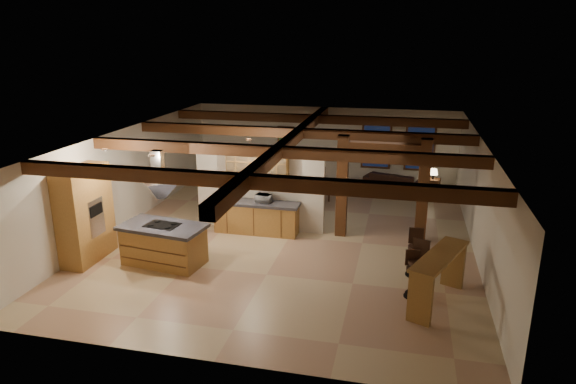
% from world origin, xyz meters
% --- Properties ---
extents(ground, '(12.00, 12.00, 0.00)m').
position_xyz_m(ground, '(0.00, 0.00, 0.00)').
color(ground, tan).
rests_on(ground, ground).
extents(room_walls, '(12.00, 12.00, 12.00)m').
position_xyz_m(room_walls, '(0.00, 0.00, 1.78)').
color(room_walls, beige).
rests_on(room_walls, ground).
extents(ceiling_beams, '(10.00, 12.00, 0.28)m').
position_xyz_m(ceiling_beams, '(0.00, 0.00, 2.76)').
color(ceiling_beams, '#412410').
rests_on(ceiling_beams, room_walls).
extents(timber_posts, '(2.50, 0.30, 2.90)m').
position_xyz_m(timber_posts, '(2.50, 0.50, 1.76)').
color(timber_posts, '#412410').
rests_on(timber_posts, ground).
extents(partition_wall, '(3.80, 0.18, 2.20)m').
position_xyz_m(partition_wall, '(-1.00, 0.50, 1.10)').
color(partition_wall, beige).
rests_on(partition_wall, ground).
extents(pantry_cabinet, '(0.67, 1.60, 2.40)m').
position_xyz_m(pantry_cabinet, '(-4.67, -2.60, 1.20)').
color(pantry_cabinet, olive).
rests_on(pantry_cabinet, ground).
extents(back_counter, '(2.50, 0.66, 0.94)m').
position_xyz_m(back_counter, '(-1.00, 0.11, 0.48)').
color(back_counter, olive).
rests_on(back_counter, ground).
extents(upper_display_cabinet, '(1.80, 0.36, 0.95)m').
position_xyz_m(upper_display_cabinet, '(-1.00, 0.31, 1.85)').
color(upper_display_cabinet, olive).
rests_on(upper_display_cabinet, partition_wall).
extents(range_hood, '(1.10, 1.10, 1.40)m').
position_xyz_m(range_hood, '(-2.67, -2.42, 1.78)').
color(range_hood, silver).
rests_on(range_hood, room_walls).
extents(back_windows, '(2.70, 0.07, 1.70)m').
position_xyz_m(back_windows, '(2.80, 5.93, 1.50)').
color(back_windows, '#412410').
rests_on(back_windows, room_walls).
extents(framed_art, '(0.65, 0.05, 0.85)m').
position_xyz_m(framed_art, '(-1.50, 5.94, 1.70)').
color(framed_art, '#412410').
rests_on(framed_art, room_walls).
extents(recessed_cans, '(3.16, 2.46, 0.03)m').
position_xyz_m(recessed_cans, '(-2.53, -1.93, 2.87)').
color(recessed_cans, silver).
rests_on(recessed_cans, room_walls).
extents(kitchen_island, '(2.21, 1.38, 1.04)m').
position_xyz_m(kitchen_island, '(-2.67, -2.42, 0.52)').
color(kitchen_island, olive).
rests_on(kitchen_island, ground).
extents(dining_table, '(2.30, 1.75, 0.72)m').
position_xyz_m(dining_table, '(-0.61, 2.84, 0.36)').
color(dining_table, '#411C10').
rests_on(dining_table, ground).
extents(sofa, '(2.31, 1.44, 0.63)m').
position_xyz_m(sofa, '(2.74, 5.48, 0.31)').
color(sofa, black).
rests_on(sofa, ground).
extents(microwave, '(0.49, 0.38, 0.24)m').
position_xyz_m(microwave, '(-0.78, 0.11, 1.06)').
color(microwave, silver).
rests_on(microwave, back_counter).
extents(bar_counter, '(1.34, 2.21, 1.14)m').
position_xyz_m(bar_counter, '(3.90, -2.99, 0.77)').
color(bar_counter, olive).
rests_on(bar_counter, ground).
extents(side_table, '(0.58, 0.58, 0.60)m').
position_xyz_m(side_table, '(4.10, 5.01, 0.30)').
color(side_table, '#412410').
rests_on(side_table, ground).
extents(table_lamp, '(0.31, 0.31, 0.37)m').
position_xyz_m(table_lamp, '(4.10, 5.01, 0.87)').
color(table_lamp, black).
rests_on(table_lamp, side_table).
extents(bar_stool_a, '(0.38, 0.40, 1.05)m').
position_xyz_m(bar_stool_a, '(3.39, -2.77, 0.53)').
color(bar_stool_a, black).
rests_on(bar_stool_a, ground).
extents(bar_stool_b, '(0.47, 0.48, 1.26)m').
position_xyz_m(bar_stool_b, '(3.48, -2.67, 0.64)').
color(bar_stool_b, black).
rests_on(bar_stool_b, ground).
extents(bar_stool_c, '(0.40, 0.40, 1.15)m').
position_xyz_m(bar_stool_c, '(3.44, -1.68, 0.58)').
color(bar_stool_c, black).
rests_on(bar_stool_c, ground).
extents(dining_chairs, '(2.55, 2.55, 1.33)m').
position_xyz_m(dining_chairs, '(-0.61, 2.84, 0.68)').
color(dining_chairs, '#412410').
rests_on(dining_chairs, ground).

